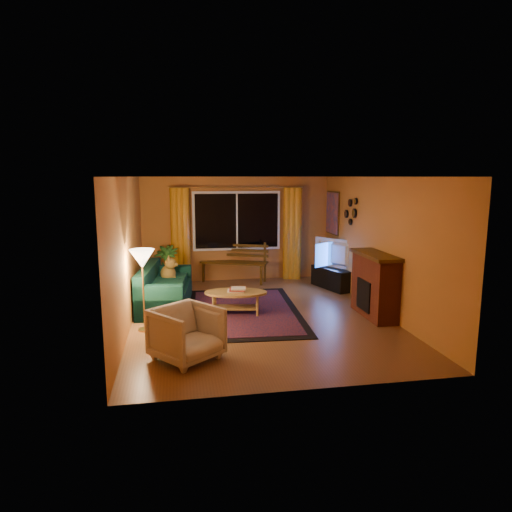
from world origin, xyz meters
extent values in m
cube|color=brown|center=(0.00, 0.00, -0.01)|extent=(4.50, 6.00, 0.02)
cube|color=white|center=(0.00, 0.00, 2.51)|extent=(4.50, 6.00, 0.02)
cube|color=#BE7431|center=(0.00, 3.01, 1.25)|extent=(4.50, 0.02, 2.50)
cube|color=#BE7431|center=(-2.26, 0.00, 1.25)|extent=(0.02, 6.00, 2.50)
cube|color=#BE7431|center=(2.26, 0.00, 1.25)|extent=(0.02, 6.00, 2.50)
cube|color=black|center=(0.00, 2.94, 1.45)|extent=(2.00, 0.02, 1.30)
cylinder|color=#BF8C3F|center=(0.00, 2.90, 2.25)|extent=(3.20, 0.03, 0.03)
cylinder|color=orange|center=(-1.35, 2.88, 1.12)|extent=(0.36, 0.36, 2.24)
cylinder|color=orange|center=(1.35, 2.88, 1.12)|extent=(0.36, 0.36, 2.24)
cube|color=#3D2507|center=(-0.10, 2.75, 0.24)|extent=(1.64, 1.08, 0.48)
imported|color=#235B1E|center=(-1.69, 2.44, 0.48)|extent=(0.67, 0.67, 0.96)
cube|color=black|center=(-1.68, 0.86, 0.40)|extent=(1.07, 2.07, 0.80)
imported|color=beige|center=(-1.34, -1.84, 0.41)|extent=(1.09, 1.08, 0.82)
cylinder|color=#BF8C3F|center=(-2.00, -0.49, 0.67)|extent=(0.29, 0.29, 1.34)
cube|color=maroon|center=(-0.25, 0.30, 0.01)|extent=(2.27, 3.40, 0.02)
cylinder|color=#B68C43|center=(-0.40, 0.18, 0.21)|extent=(1.33, 1.33, 0.42)
cube|color=black|center=(2.00, 1.74, 0.23)|extent=(0.69, 1.18, 0.47)
imported|color=black|center=(2.00, 1.74, 0.79)|extent=(0.75, 1.03, 0.65)
cube|color=maroon|center=(2.05, -0.40, 0.55)|extent=(0.40, 1.20, 1.10)
cube|color=#D14D22|center=(2.22, 2.45, 1.65)|extent=(0.04, 0.76, 0.96)
camera|label=1|loc=(-1.44, -7.89, 2.51)|focal=32.00mm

